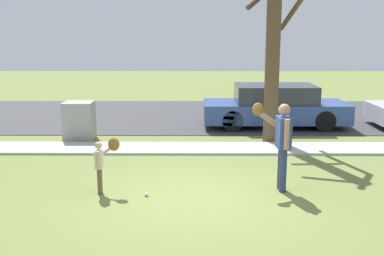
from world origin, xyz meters
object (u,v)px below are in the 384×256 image
person_child (103,158)px  baseball (147,194)px  person_adult (281,138)px  utility_cabinet (79,121)px  street_tree_near (273,36)px  parked_wagon_blue (275,106)px

person_child → baseball: (0.82, -0.20, -0.64)m
person_adult → utility_cabinet: bearing=-44.6°
utility_cabinet → street_tree_near: 5.84m
person_adult → person_child: size_ratio=1.61×
person_adult → baseball: size_ratio=22.86×
person_adult → street_tree_near: bearing=-99.6°
person_adult → parked_wagon_blue: bearing=-101.6°
baseball → street_tree_near: (2.98, 4.40, 2.85)m
parked_wagon_blue → person_child: bearing=55.9°
street_tree_near → person_child: bearing=-132.1°
baseball → street_tree_near: size_ratio=0.01×
baseball → parked_wagon_blue: (3.44, 6.50, 0.62)m
utility_cabinet → person_child: bearing=-71.0°
person_child → street_tree_near: 6.08m
person_adult → baseball: person_adult is taller
street_tree_near → baseball: bearing=-124.1°
person_child → street_tree_near: (3.80, 4.20, 2.21)m
person_adult → parked_wagon_blue: (0.91, 6.13, -0.38)m
utility_cabinet → baseball: bearing=-63.2°
person_child → person_adult: bearing=-0.4°
person_adult → parked_wagon_blue: person_adult is taller
utility_cabinet → street_tree_near: (5.34, -0.27, 2.35)m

